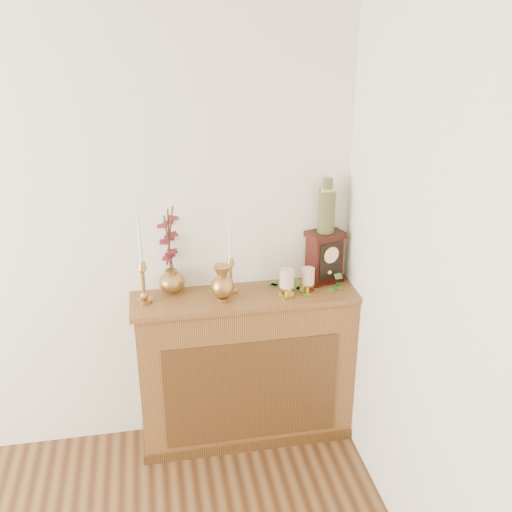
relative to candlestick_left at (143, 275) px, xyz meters
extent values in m
cube|color=#8E5E2D|center=(0.54, 0.00, -0.64)|extent=(1.20, 0.30, 0.90)
cube|color=#563819|center=(0.54, -0.16, -0.68)|extent=(0.96, 0.01, 0.63)
cube|color=#8E5E2D|center=(0.54, 0.00, -0.17)|extent=(1.24, 0.34, 0.03)
cube|color=#563819|center=(0.54, 0.00, -1.06)|extent=(1.23, 0.33, 0.06)
cylinder|color=#A98643|center=(0.00, 0.00, -0.15)|extent=(0.08, 0.08, 0.02)
sphere|color=#A98643|center=(0.00, 0.00, -0.12)|extent=(0.04, 0.04, 0.04)
cylinder|color=#A98643|center=(0.00, 0.00, -0.05)|extent=(0.02, 0.02, 0.14)
sphere|color=#A98643|center=(0.00, 0.00, 0.03)|extent=(0.04, 0.04, 0.04)
cone|color=#A98643|center=(0.00, 0.00, 0.06)|extent=(0.05, 0.05, 0.04)
cone|color=silver|center=(0.00, 0.00, 0.20)|extent=(0.02, 0.02, 0.25)
cylinder|color=#A98643|center=(0.46, 0.03, -0.15)|extent=(0.07, 0.07, 0.02)
sphere|color=#A98643|center=(0.46, 0.03, -0.12)|extent=(0.04, 0.04, 0.04)
cylinder|color=#A98643|center=(0.46, 0.03, -0.06)|extent=(0.02, 0.02, 0.12)
sphere|color=#A98643|center=(0.46, 0.03, 0.00)|extent=(0.03, 0.03, 0.03)
cone|color=#A98643|center=(0.46, 0.03, 0.03)|extent=(0.04, 0.04, 0.03)
cone|color=silver|center=(0.46, 0.03, 0.15)|extent=(0.02, 0.02, 0.22)
cylinder|color=#A98643|center=(0.40, -0.06, -0.15)|extent=(0.06, 0.06, 0.02)
sphere|color=#A98643|center=(0.40, -0.06, -0.07)|extent=(0.13, 0.13, 0.13)
cone|color=#A98643|center=(0.40, -0.06, 0.01)|extent=(0.09, 0.09, 0.06)
cylinder|color=#A98643|center=(0.15, 0.09, -0.15)|extent=(0.06, 0.06, 0.01)
ellipsoid|color=#A98643|center=(0.15, 0.09, -0.09)|extent=(0.14, 0.14, 0.12)
cylinder|color=#A98643|center=(0.15, 0.09, -0.04)|extent=(0.07, 0.07, 0.02)
cylinder|color=#472819|center=(0.14, 0.10, 0.13)|extent=(0.04, 0.08, 0.33)
cylinder|color=#472819|center=(0.15, 0.10, 0.15)|extent=(0.01, 0.07, 0.36)
cylinder|color=#472819|center=(0.15, 0.10, 0.16)|extent=(0.05, 0.12, 0.38)
cylinder|color=gold|center=(0.87, -0.04, -0.15)|extent=(0.08, 0.08, 0.01)
cylinder|color=gold|center=(0.87, -0.04, -0.13)|extent=(0.02, 0.02, 0.03)
cylinder|color=gold|center=(0.87, -0.04, -0.11)|extent=(0.07, 0.07, 0.01)
cylinder|color=#F7E2C1|center=(0.87, -0.04, -0.06)|extent=(0.07, 0.07, 0.09)
cylinder|color=#472819|center=(0.87, -0.04, -0.01)|extent=(0.00, 0.00, 0.01)
cylinder|color=gold|center=(0.75, -0.07, -0.15)|extent=(0.09, 0.09, 0.02)
cylinder|color=gold|center=(0.75, -0.07, -0.12)|extent=(0.02, 0.02, 0.04)
cylinder|color=gold|center=(0.75, -0.07, -0.10)|extent=(0.08, 0.08, 0.01)
cylinder|color=#F7E2C1|center=(0.75, -0.07, -0.05)|extent=(0.08, 0.08, 0.10)
cylinder|color=#472819|center=(0.75, -0.07, 0.00)|extent=(0.00, 0.00, 0.01)
cube|color=#3C6A28|center=(0.98, 0.06, -0.15)|extent=(0.05, 0.06, 0.00)
cube|color=#3C6A28|center=(0.85, 0.06, -0.15)|extent=(0.05, 0.04, 0.00)
cube|color=#3C6A28|center=(1.05, 0.01, -0.15)|extent=(0.06, 0.06, 0.00)
cube|color=#3C6A28|center=(0.99, 0.07, -0.15)|extent=(0.05, 0.04, 0.00)
cube|color=#3C6A28|center=(1.01, -0.07, -0.15)|extent=(0.05, 0.06, 0.00)
cube|color=#3C6A28|center=(0.72, 0.03, -0.15)|extent=(0.06, 0.05, 0.00)
cube|color=#3C6A28|center=(1.00, -0.06, -0.15)|extent=(0.05, 0.05, 0.00)
cube|color=#3C6A28|center=(0.82, -0.03, -0.15)|extent=(0.06, 0.06, 0.00)
cube|color=#3C6A28|center=(0.71, -0.02, -0.15)|extent=(0.06, 0.06, 0.00)
cube|color=#3C6A28|center=(1.06, 0.00, -0.15)|extent=(0.06, 0.06, 0.00)
cube|color=#3C6A28|center=(0.70, -0.02, -0.15)|extent=(0.05, 0.06, 0.00)
cube|color=#3C6A28|center=(1.11, 0.02, -0.15)|extent=(0.05, 0.06, 0.00)
cube|color=#3C6A28|center=(0.84, 0.08, -0.15)|extent=(0.05, 0.04, 0.00)
cube|color=#3C6A28|center=(0.76, -0.05, -0.15)|extent=(0.06, 0.06, 0.00)
cube|color=#3C6A28|center=(1.04, 0.03, -0.15)|extent=(0.06, 0.06, 0.00)
cube|color=#3C6A28|center=(0.75, 0.02, -0.11)|extent=(0.05, 0.05, 0.02)
cube|color=#3C6A28|center=(0.81, -0.04, -0.09)|extent=(0.05, 0.04, 0.02)
cube|color=#3C6A28|center=(1.06, 0.01, -0.10)|extent=(0.05, 0.04, 0.02)
cube|color=#350D0A|center=(1.00, 0.09, -0.15)|extent=(0.23, 0.19, 0.02)
cube|color=#350D0A|center=(1.00, 0.09, -0.02)|extent=(0.20, 0.16, 0.25)
cube|color=#350D0A|center=(1.00, 0.09, 0.12)|extent=(0.23, 0.19, 0.03)
cube|color=black|center=(1.01, 0.03, -0.02)|extent=(0.13, 0.05, 0.21)
cylinder|color=#FBC74A|center=(1.02, 0.02, 0.02)|extent=(0.09, 0.04, 0.09)
cylinder|color=silver|center=(1.02, 0.02, 0.02)|extent=(0.07, 0.02, 0.07)
sphere|color=#FBC74A|center=(1.01, 0.03, -0.08)|extent=(0.03, 0.03, 0.03)
cylinder|color=#193324|center=(1.00, 0.09, 0.25)|extent=(0.09, 0.09, 0.23)
cylinder|color=#193324|center=(1.00, 0.09, 0.40)|extent=(0.05, 0.05, 0.08)
cylinder|color=#D0C078|center=(1.00, 0.09, 0.37)|extent=(0.07, 0.07, 0.02)
camera|label=1|loc=(0.06, -2.85, 1.29)|focal=42.00mm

